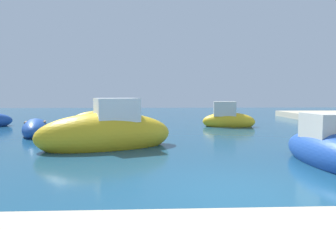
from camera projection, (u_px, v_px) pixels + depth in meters
ground at (239, 193)px, 6.05m from camera, size 80.00×80.00×0.00m
moored_boat_0 at (107, 133)px, 11.25m from camera, size 5.58×3.63×2.33m
moored_boat_2 at (228, 119)px, 18.72m from camera, size 3.53×1.87×1.89m
moored_boat_3 at (330, 151)px, 8.43m from camera, size 1.66×4.16×1.79m
moored_boat_5 at (100, 118)px, 21.31m from camera, size 4.02×2.42×1.16m
moored_boat_6 at (35, 129)px, 14.77m from camera, size 2.13×3.51×1.09m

